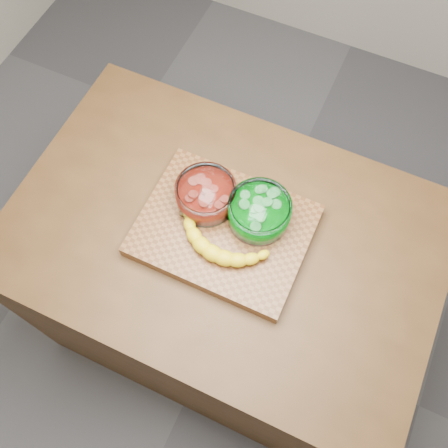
% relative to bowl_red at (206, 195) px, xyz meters
% --- Properties ---
extents(ground, '(3.50, 3.50, 0.00)m').
position_rel_bowl_red_xyz_m(ground, '(0.08, -0.05, -0.98)').
color(ground, '#545358').
rests_on(ground, ground).
extents(counter, '(1.20, 0.80, 0.90)m').
position_rel_bowl_red_xyz_m(counter, '(0.08, -0.05, -0.53)').
color(counter, '#4A2F16').
rests_on(counter, ground).
extents(cutting_board, '(0.45, 0.35, 0.04)m').
position_rel_bowl_red_xyz_m(cutting_board, '(0.08, -0.05, -0.06)').
color(cutting_board, brown).
rests_on(cutting_board, counter).
extents(bowl_red, '(0.16, 0.16, 0.08)m').
position_rel_bowl_red_xyz_m(bowl_red, '(0.00, 0.00, 0.00)').
color(bowl_red, white).
rests_on(bowl_red, cutting_board).
extents(bowl_green, '(0.17, 0.17, 0.08)m').
position_rel_bowl_red_xyz_m(bowl_green, '(0.15, 0.01, 0.00)').
color(bowl_green, white).
rests_on(bowl_green, cutting_board).
extents(banana, '(0.29, 0.14, 0.04)m').
position_rel_bowl_red_xyz_m(banana, '(0.09, -0.10, -0.02)').
color(banana, yellow).
rests_on(banana, cutting_board).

